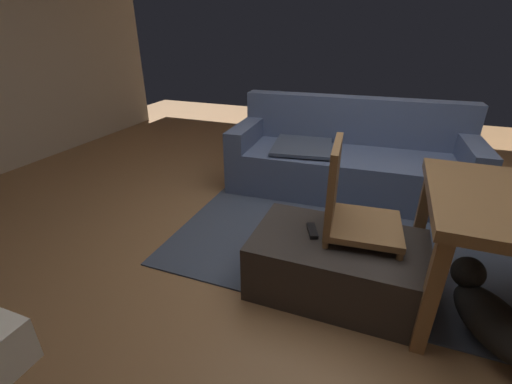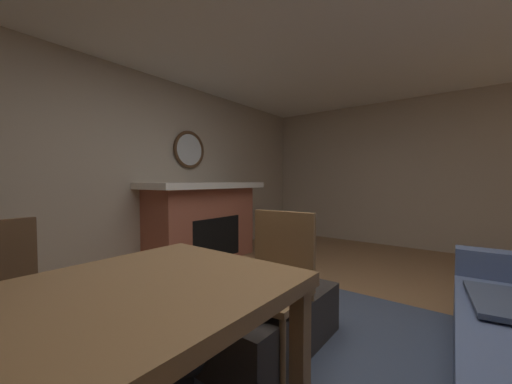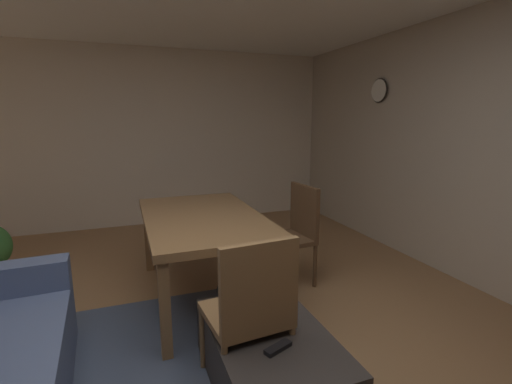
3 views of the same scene
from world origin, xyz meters
name	(u,v)px [view 1 (image 1 of 3)]	position (x,y,z in m)	size (l,w,h in m)	color
floor	(334,254)	(0.00, 0.00, 0.00)	(9.23, 9.23, 0.00)	olive
area_rug	(349,229)	(0.06, 0.38, 0.01)	(2.60, 2.00, 0.01)	#3D475B
couch	(348,160)	(-0.09, 1.19, 0.31)	(2.30, 1.00, 0.88)	#4C5B7F
ottoman_coffee_table	(336,264)	(0.06, -0.36, 0.18)	(1.02, 0.62, 0.37)	#2D2826
tv_remote	(312,231)	(-0.11, -0.34, 0.38)	(0.05, 0.16, 0.02)	black
dining_chair_west	(349,210)	(0.08, -0.27, 0.52)	(0.48, 0.48, 0.93)	brown
small_dog	(489,314)	(0.85, -0.50, 0.19)	(0.45, 0.58, 0.33)	black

